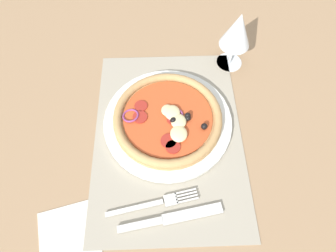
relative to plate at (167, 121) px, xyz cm
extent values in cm
cube|color=#9E7A56|center=(3.01, 0.05, -2.18)|extent=(190.00, 140.00, 2.40)
cube|color=#A39984|center=(3.01, 0.05, -0.78)|extent=(45.83, 32.02, 0.40)
cylinder|color=silver|center=(0.00, 0.00, 0.00)|extent=(28.30, 28.30, 1.16)
cylinder|color=tan|center=(0.00, 0.00, 1.08)|extent=(23.73, 23.73, 1.00)
torus|color=tan|center=(0.00, 0.00, 1.94)|extent=(23.63, 23.63, 1.80)
cylinder|color=#C64C23|center=(0.00, 0.00, 1.73)|extent=(19.46, 19.46, 0.30)
ellipsoid|color=beige|center=(-0.74, 1.07, 2.45)|extent=(3.80, 3.42, 1.14)
ellipsoid|color=beige|center=(4.52, 2.20, 2.48)|extent=(3.97, 3.58, 1.19)
ellipsoid|color=beige|center=(-1.40, 0.34, 2.33)|extent=(3.02, 2.72, 0.91)
ellipsoid|color=beige|center=(1.51, 2.31, 2.43)|extent=(3.69, 3.32, 1.11)
sphere|color=black|center=(0.21, 4.34, 2.54)|extent=(1.33, 1.33, 1.33)
sphere|color=black|center=(2.71, 7.61, 2.57)|extent=(1.38, 1.38, 1.38)
sphere|color=black|center=(0.87, 4.39, 2.46)|extent=(1.17, 1.17, 1.17)
sphere|color=black|center=(1.33, 1.19, 2.56)|extent=(1.36, 1.36, 1.36)
torus|color=#8E3D75|center=(-0.44, -7.96, 2.13)|extent=(3.71, 3.67, 1.22)
torus|color=#8E3D75|center=(-0.21, 1.68, 2.13)|extent=(3.59, 3.59, 0.57)
cylinder|color=#A3281E|center=(7.29, 0.90, 2.03)|extent=(3.03, 3.03, 0.30)
cylinder|color=#A3281E|center=(0.63, 1.26, 2.03)|extent=(2.89, 2.89, 0.30)
cylinder|color=#A3281E|center=(5.86, -0.25, 2.03)|extent=(3.33, 3.33, 0.30)
cylinder|color=#A3281E|center=(-0.07, -5.92, 2.03)|extent=(3.15, 3.15, 0.30)
cylinder|color=#A3281E|center=(-2.93, -5.76, 2.03)|extent=(2.88, 2.88, 0.30)
cube|color=silver|center=(18.75, -6.88, -0.36)|extent=(3.08, 11.12, 0.44)
cube|color=silver|center=(17.40, -0.17, -0.36)|extent=(2.65, 2.90, 0.44)
cube|color=silver|center=(17.61, 3.36, -0.36)|extent=(1.16, 4.30, 0.44)
cube|color=silver|center=(17.02, 3.24, -0.36)|extent=(1.16, 4.30, 0.44)
cube|color=silver|center=(16.43, 3.12, -0.36)|extent=(1.16, 4.30, 0.44)
cube|color=silver|center=(15.85, 3.00, -0.36)|extent=(1.16, 4.30, 0.44)
cube|color=silver|center=(21.87, -5.79, -0.27)|extent=(2.72, 8.50, 0.62)
cube|color=silver|center=(20.15, 4.06, -0.36)|extent=(3.96, 11.77, 0.44)
cylinder|color=silver|center=(-17.57, 16.36, -0.78)|extent=(6.40, 6.40, 0.40)
cylinder|color=silver|center=(-17.57, 16.36, 2.42)|extent=(0.80, 0.80, 6.00)
cone|color=silver|center=(-17.57, 16.36, 9.67)|extent=(7.20, 7.20, 8.50)
cone|color=#D1336B|center=(-17.57, 16.36, 9.37)|extent=(6.10, 6.10, 7.10)
cube|color=silver|center=(23.56, -18.68, -0.80)|extent=(14.24, 13.37, 0.36)
camera|label=1|loc=(31.76, -0.94, 53.98)|focal=30.18mm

